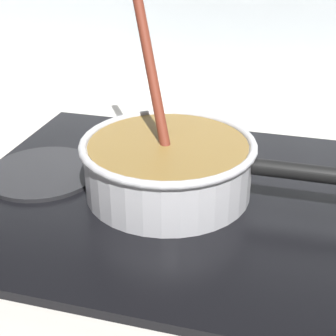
# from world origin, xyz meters

# --- Properties ---
(hob_plate) EXTENTS (0.56, 0.48, 0.01)m
(hob_plate) POSITION_xyz_m (-0.05, 0.24, 0.01)
(hob_plate) COLOR black
(hob_plate) RESTS_ON ground
(burner_ring) EXTENTS (0.20, 0.20, 0.01)m
(burner_ring) POSITION_xyz_m (-0.05, 0.24, 0.02)
(burner_ring) COLOR #592D0C
(burner_ring) RESTS_ON hob_plate
(spare_burner) EXTENTS (0.17, 0.17, 0.01)m
(spare_burner) POSITION_xyz_m (-0.24, 0.24, 0.01)
(spare_burner) COLOR #262628
(spare_burner) RESTS_ON hob_plate
(cooking_pan) EXTENTS (0.37, 0.24, 0.31)m
(cooking_pan) POSITION_xyz_m (-0.05, 0.24, 0.05)
(cooking_pan) COLOR silver
(cooking_pan) RESTS_ON hob_plate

